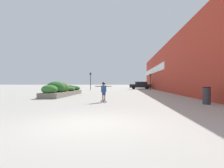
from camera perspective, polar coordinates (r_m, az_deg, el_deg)
name	(u,v)px	position (r m, az deg, el deg)	size (l,w,h in m)	color
ground_plane	(86,124)	(5.84, -8.54, -12.88)	(300.00, 300.00, 0.00)	#ADA89E
building_wall_right	(167,68)	(28.36, 17.45, 4.93)	(0.67, 48.73, 7.28)	#B23323
planter_box	(63,90)	(19.15, -15.73, -1.92)	(1.93, 8.40, 1.49)	slate
skateboard	(104,101)	(12.40, -2.74, -5.56)	(0.52, 0.81, 0.09)	navy
skateboarder	(104,89)	(12.34, -2.74, -1.78)	(1.14, 0.59, 1.31)	tan
trash_bin	(207,96)	(12.45, 28.49, -3.35)	(0.49, 0.49, 1.09)	#38383D
car_leftmost	(140,85)	(39.72, 9.26, -0.40)	(4.79, 1.85, 1.67)	black
car_center_left	(197,86)	(39.99, 25.97, -0.45)	(4.46, 1.98, 1.63)	black
traffic_light_left	(90,78)	(33.98, -7.05, 1.90)	(0.28, 0.30, 3.37)	black
traffic_light_right	(150,79)	(33.03, 12.43, 1.61)	(0.28, 0.30, 3.05)	black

